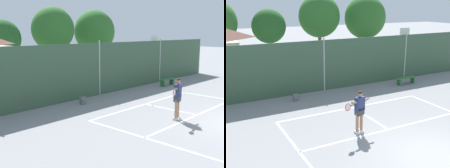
# 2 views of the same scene
# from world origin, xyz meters

# --- Properties ---
(ground_plane) EXTENTS (120.00, 120.00, 0.00)m
(ground_plane) POSITION_xyz_m (0.00, 0.00, 0.00)
(ground_plane) COLOR gray
(court_markings) EXTENTS (8.30, 11.10, 0.01)m
(court_markings) POSITION_xyz_m (0.00, 0.65, 0.00)
(court_markings) COLOR white
(court_markings) RESTS_ON ground
(chainlink_fence) EXTENTS (26.09, 0.09, 3.33)m
(chainlink_fence) POSITION_xyz_m (-0.00, 9.00, 1.59)
(chainlink_fence) COLOR #38563D
(chainlink_fence) RESTS_ON ground
(basketball_hoop) EXTENTS (0.90, 0.67, 3.55)m
(basketball_hoop) POSITION_xyz_m (7.34, 10.20, 2.31)
(basketball_hoop) COLOR yellow
(basketball_hoop) RESTS_ON ground
(treeline_backdrop) EXTENTS (26.04, 4.61, 7.06)m
(treeline_backdrop) POSITION_xyz_m (-0.61, 20.44, 4.03)
(treeline_backdrop) COLOR brown
(treeline_backdrop) RESTS_ON ground
(tennis_player) EXTENTS (1.39, 0.47, 1.85)m
(tennis_player) POSITION_xyz_m (-1.31, 2.81, 1.11)
(tennis_player) COLOR silver
(tennis_player) RESTS_ON ground
(tennis_ball) EXTENTS (0.07, 0.07, 0.07)m
(tennis_ball) POSITION_xyz_m (-0.10, 4.94, 0.03)
(tennis_ball) COLOR #CCE033
(tennis_ball) RESTS_ON ground
(backpack_grey) EXTENTS (0.28, 0.24, 0.46)m
(backpack_grey) POSITION_xyz_m (-2.29, 7.97, 0.19)
(backpack_grey) COLOR slate
(backpack_grey) RESTS_ON ground
(courtside_bench) EXTENTS (1.60, 0.36, 0.48)m
(courtside_bench) POSITION_xyz_m (5.49, 7.64, 0.36)
(courtside_bench) COLOR #336B38
(courtside_bench) RESTS_ON ground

